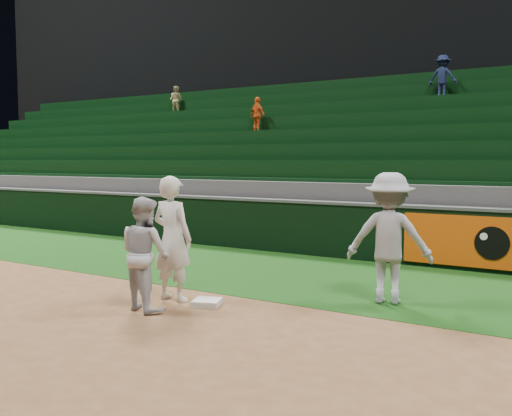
% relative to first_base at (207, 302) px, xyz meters
% --- Properties ---
extents(ground, '(70.00, 70.00, 0.00)m').
position_rel_first_base_xyz_m(ground, '(-0.23, -0.22, -0.04)').
color(ground, brown).
rests_on(ground, ground).
extents(foul_grass, '(36.00, 4.20, 0.01)m').
position_rel_first_base_xyz_m(foul_grass, '(-0.23, 2.78, -0.04)').
color(foul_grass, '#0F340D').
rests_on(foul_grass, ground).
extents(upper_deck, '(40.00, 12.00, 12.00)m').
position_rel_first_base_xyz_m(upper_deck, '(-0.23, 17.23, 5.96)').
color(upper_deck, black).
rests_on(upper_deck, ground).
extents(first_base, '(0.51, 0.51, 0.09)m').
position_rel_first_base_xyz_m(first_base, '(0.00, 0.00, 0.00)').
color(first_base, silver).
rests_on(first_base, ground).
extents(first_baseman, '(0.71, 0.46, 1.93)m').
position_rel_first_base_xyz_m(first_baseman, '(-0.64, -0.03, 0.92)').
color(first_baseman, silver).
rests_on(first_baseman, ground).
extents(baserunner, '(0.93, 0.80, 1.65)m').
position_rel_first_base_xyz_m(baserunner, '(-0.62, -0.67, 0.78)').
color(baserunner, '#ADB0B8').
rests_on(baserunner, ground).
extents(base_coach, '(1.41, 1.01, 1.98)m').
position_rel_first_base_xyz_m(base_coach, '(2.25, 1.58, 0.95)').
color(base_coach, '#8F919B').
rests_on(base_coach, foul_grass).
extents(field_wall, '(36.00, 0.45, 1.25)m').
position_rel_first_base_xyz_m(field_wall, '(-0.20, 4.98, 0.59)').
color(field_wall, black).
rests_on(field_wall, ground).
extents(stadium_seating, '(36.00, 5.95, 5.13)m').
position_rel_first_base_xyz_m(stadium_seating, '(-0.22, 8.75, 1.66)').
color(stadium_seating, '#3E3E41').
rests_on(stadium_seating, ground).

